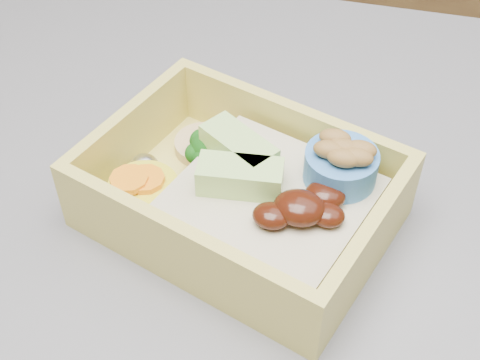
# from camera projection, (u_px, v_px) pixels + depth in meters

# --- Properties ---
(bento_box) EXTENTS (0.24, 0.21, 0.08)m
(bento_box) POSITION_uv_depth(u_px,v_px,m) (250.00, 195.00, 0.47)
(bento_box) COLOR #D3C457
(bento_box) RESTS_ON island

